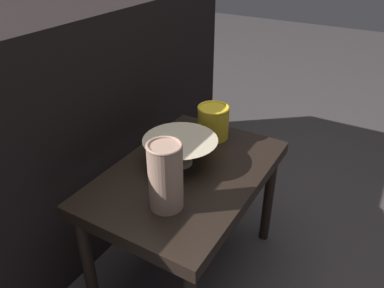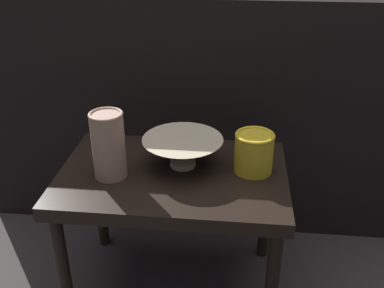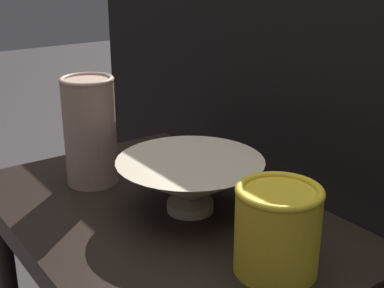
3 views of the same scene
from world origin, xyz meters
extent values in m
plane|color=#383333|center=(0.00, 0.00, 0.00)|extent=(8.00, 8.00, 0.00)
cube|color=black|center=(0.00, 0.00, 0.40)|extent=(0.64, 0.42, 0.04)
cylinder|color=black|center=(0.28, -0.18, 0.19)|extent=(0.04, 0.04, 0.38)
cylinder|color=black|center=(-0.28, 0.18, 0.19)|extent=(0.04, 0.04, 0.38)
cylinder|color=black|center=(0.28, 0.18, 0.19)|extent=(0.04, 0.04, 0.38)
cube|color=black|center=(0.00, 0.56, 0.42)|extent=(1.52, 0.50, 0.84)
cylinder|color=#C1B293|center=(0.02, 0.04, 0.43)|extent=(0.07, 0.07, 0.02)
cone|color=#C1B293|center=(0.02, 0.04, 0.47)|extent=(0.23, 0.23, 0.07)
cylinder|color=tan|center=(-0.17, -0.04, 0.52)|extent=(0.09, 0.09, 0.18)
torus|color=tan|center=(-0.17, -0.04, 0.61)|extent=(0.09, 0.09, 0.01)
cylinder|color=gold|center=(0.22, 0.03, 0.48)|extent=(0.11, 0.11, 0.11)
torus|color=gold|center=(0.22, 0.03, 0.53)|extent=(0.11, 0.11, 0.01)
camera|label=1|loc=(-0.79, -0.48, 1.07)|focal=35.00mm
camera|label=2|loc=(0.17, -1.07, 1.07)|focal=42.00mm
camera|label=3|loc=(0.64, -0.40, 0.81)|focal=50.00mm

